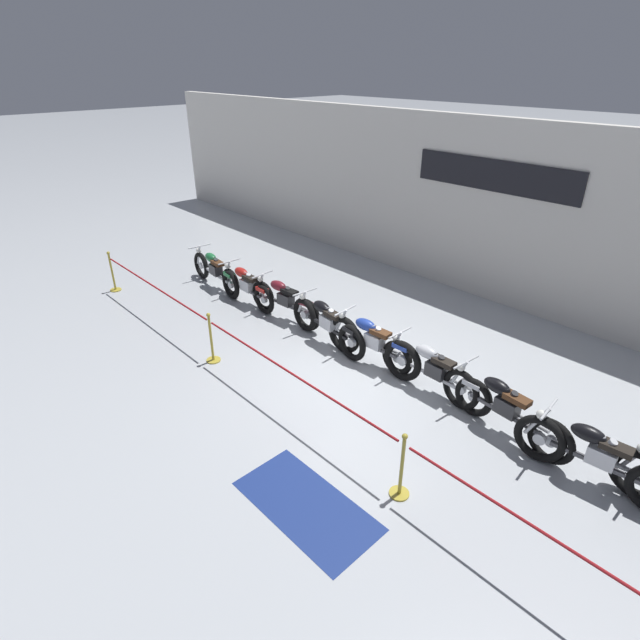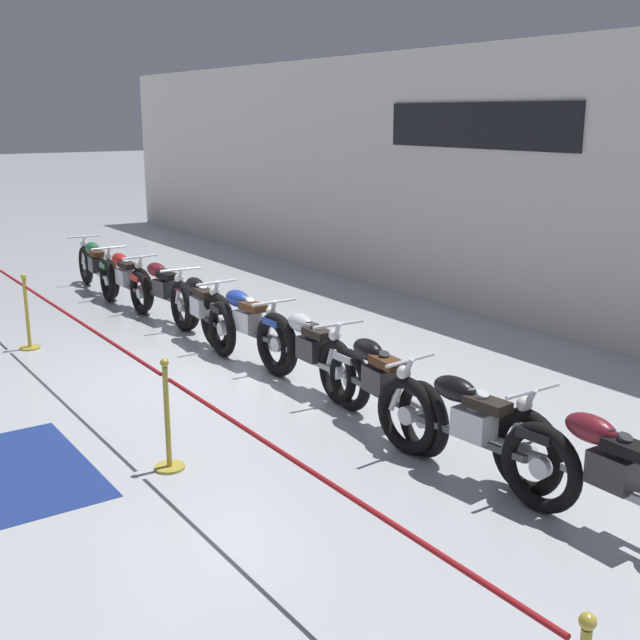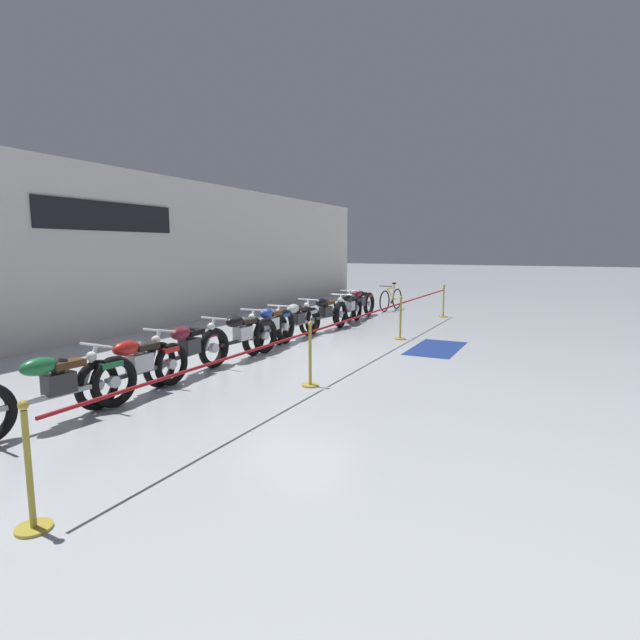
{
  "view_description": "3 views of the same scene",
  "coord_description": "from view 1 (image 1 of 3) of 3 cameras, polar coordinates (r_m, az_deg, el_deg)",
  "views": [
    {
      "loc": [
        5.25,
        -5.72,
        5.29
      ],
      "look_at": [
        -1.09,
        0.19,
        0.76
      ],
      "focal_mm": 28.0,
      "sensor_mm": 36.0,
      "label": 1
    },
    {
      "loc": [
        8.73,
        -4.21,
        3.15
      ],
      "look_at": [
        1.19,
        0.92,
        0.8
      ],
      "focal_mm": 45.0,
      "sensor_mm": 36.0,
      "label": 2
    },
    {
      "loc": [
        -9.21,
        -5.21,
        2.2
      ],
      "look_at": [
        1.45,
        0.19,
        0.48
      ],
      "focal_mm": 28.0,
      "sensor_mm": 36.0,
      "label": 3
    }
  ],
  "objects": [
    {
      "name": "floor_banner",
      "position": [
        7.11,
        -1.56,
        -20.43
      ],
      "size": [
        2.04,
        1.02,
        0.01
      ],
      "primitive_type": "cube",
      "rotation": [
        0.0,
        0.0,
        0.01
      ],
      "color": "navy",
      "rests_on": "ground"
    },
    {
      "name": "motorcycle_black_7",
      "position": [
        7.99,
        29.0,
        -13.6
      ],
      "size": [
        2.27,
        0.62,
        0.96
      ],
      "color": "black",
      "rests_on": "ground"
    },
    {
      "name": "motorcycle_maroon_2",
      "position": [
        11.27,
        -4.13,
        2.25
      ],
      "size": [
        2.18,
        0.62,
        0.94
      ],
      "color": "black",
      "rests_on": "ground"
    },
    {
      "name": "motorcycle_silver_5",
      "position": [
        8.99,
        12.81,
        -5.71
      ],
      "size": [
        2.33,
        0.62,
        0.92
      ],
      "color": "black",
      "rests_on": "ground"
    },
    {
      "name": "back_wall",
      "position": [
        12.46,
        20.82,
        11.03
      ],
      "size": [
        28.0,
        0.29,
        4.2
      ],
      "color": "silver",
      "rests_on": "ground"
    },
    {
      "name": "motorcycle_black_6",
      "position": [
        8.4,
        20.21,
        -9.37
      ],
      "size": [
        2.35,
        0.62,
        0.94
      ],
      "color": "black",
      "rests_on": "ground"
    },
    {
      "name": "motorcycle_blue_4",
      "position": [
        9.59,
        5.95,
        -2.65
      ],
      "size": [
        2.22,
        0.62,
        0.98
      ],
      "color": "black",
      "rests_on": "ground"
    },
    {
      "name": "motorcycle_black_3",
      "position": [
        10.25,
        0.79,
        -0.43
      ],
      "size": [
        2.29,
        0.62,
        0.95
      ],
      "color": "black",
      "rests_on": "ground"
    },
    {
      "name": "stanchion_mid_right",
      "position": [
        7.07,
        9.24,
        -17.05
      ],
      "size": [
        0.28,
        0.28,
        1.05
      ],
      "color": "gold",
      "rests_on": "ground"
    },
    {
      "name": "stanchion_far_left",
      "position": [
        9.18,
        -10.03,
        -2.37
      ],
      "size": [
        13.89,
        0.28,
        1.05
      ],
      "color": "gold",
      "rests_on": "ground"
    },
    {
      "name": "motorcycle_green_0",
      "position": [
        13.17,
        -11.9,
        5.49
      ],
      "size": [
        2.38,
        0.62,
        0.94
      ],
      "color": "black",
      "rests_on": "ground"
    },
    {
      "name": "stanchion_mid_left",
      "position": [
        9.95,
        -12.26,
        -2.81
      ],
      "size": [
        0.28,
        0.28,
        1.05
      ],
      "color": "gold",
      "rests_on": "ground"
    },
    {
      "name": "motorcycle_red_1",
      "position": [
        12.13,
        -8.43,
        3.84
      ],
      "size": [
        2.1,
        0.62,
        0.93
      ],
      "color": "black",
      "rests_on": "ground"
    },
    {
      "name": "ground_plane",
      "position": [
        9.39,
        3.69,
        -6.74
      ],
      "size": [
        120.0,
        120.0,
        0.0
      ],
      "primitive_type": "plane",
      "color": "#B2B7BC"
    }
  ]
}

